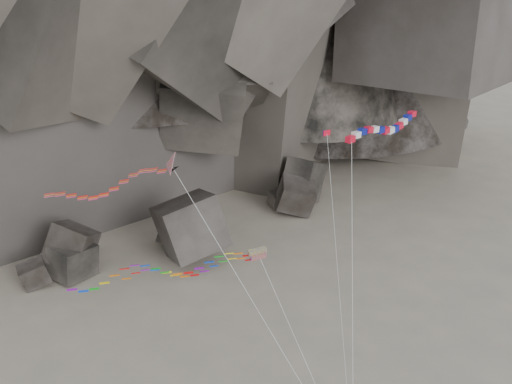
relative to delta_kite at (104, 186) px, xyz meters
name	(u,v)px	position (x,y,z in m)	size (l,w,h in m)	color
boulder_field	(129,232)	(6.70, 32.38, -18.69)	(54.97, 18.78, 9.81)	#47423F
delta_kite	(104,186)	(0.00, 0.00, 0.00)	(17.71, 10.49, 21.42)	red
banner_kite	(384,130)	(21.31, 1.77, 0.82)	(11.91, 13.34, 21.18)	red
parafoil_kite	(159,270)	(3.44, 1.52, -7.46)	(17.05, 11.21, 13.15)	yellow
pennant_kite	(331,195)	(15.56, -0.93, -2.64)	(2.68, 10.33, 21.23)	red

